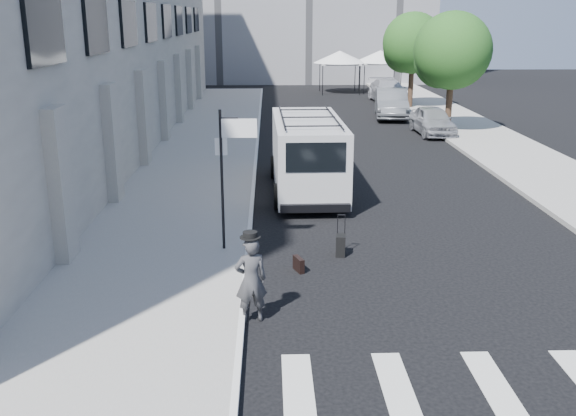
{
  "coord_description": "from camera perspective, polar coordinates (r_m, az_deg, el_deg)",
  "views": [
    {
      "loc": [
        -1.43,
        -12.04,
        5.79
      ],
      "look_at": [
        -0.99,
        2.85,
        1.3
      ],
      "focal_mm": 40.0,
      "sensor_mm": 36.0,
      "label": 1
    }
  ],
  "objects": [
    {
      "name": "parked_car_c",
      "position": [
        45.48,
        8.89,
        10.23
      ],
      "size": [
        2.33,
        5.38,
        1.54
      ],
      "primitive_type": "imported",
      "rotation": [
        0.0,
        0.0,
        0.03
      ],
      "color": "#B3B4BB",
      "rests_on": "ground"
    },
    {
      "name": "sign_pole",
      "position": [
        15.59,
        -5.1,
        5.09
      ],
      "size": [
        1.03,
        0.07,
        3.5
      ],
      "color": "black",
      "rests_on": "sidewalk_left"
    },
    {
      "name": "suitcase",
      "position": [
        16.12,
        4.7,
        -3.3
      ],
      "size": [
        0.28,
        0.4,
        1.03
      ],
      "rotation": [
        0.0,
        0.0,
        -0.13
      ],
      "color": "black",
      "rests_on": "ground"
    },
    {
      "name": "sidewalk_left",
      "position": [
        28.76,
        -7.3,
        5.17
      ],
      "size": [
        4.5,
        48.0,
        0.15
      ],
      "primitive_type": "cube",
      "color": "gray",
      "rests_on": "ground"
    },
    {
      "name": "sidewalk_right",
      "position": [
        34.18,
        16.22,
        6.48
      ],
      "size": [
        4.0,
        56.0,
        0.15
      ],
      "primitive_type": "cube",
      "color": "gray",
      "rests_on": "ground"
    },
    {
      "name": "cargo_van",
      "position": [
        21.77,
        1.7,
        4.82
      ],
      "size": [
        2.48,
        6.72,
        2.49
      ],
      "rotation": [
        0.0,
        0.0,
        0.02
      ],
      "color": "beige",
      "rests_on": "ground"
    },
    {
      "name": "briefcase",
      "position": [
        15.14,
        0.95,
        -5.02
      ],
      "size": [
        0.27,
        0.45,
        0.34
      ],
      "primitive_type": "cube",
      "rotation": [
        0.0,
        0.0,
        0.36
      ],
      "color": "black",
      "rests_on": "ground"
    },
    {
      "name": "tree_far",
      "position": [
        42.19,
        10.86,
        14.01
      ],
      "size": [
        3.8,
        3.83,
        6.03
      ],
      "color": "black",
      "rests_on": "ground"
    },
    {
      "name": "ground",
      "position": [
        13.44,
        4.65,
        -8.81
      ],
      "size": [
        120.0,
        120.0,
        0.0
      ],
      "primitive_type": "plane",
      "color": "black",
      "rests_on": "ground"
    },
    {
      "name": "parked_car_b",
      "position": [
        38.53,
        9.16,
        9.16
      ],
      "size": [
        2.37,
        5.22,
        1.66
      ],
      "primitive_type": "imported",
      "rotation": [
        0.0,
        0.0,
        -0.12
      ],
      "color": "#5C5F64",
      "rests_on": "ground"
    },
    {
      "name": "businessman",
      "position": [
        12.52,
        -3.31,
        -6.41
      ],
      "size": [
        0.71,
        0.55,
        1.74
      ],
      "primitive_type": "imported",
      "rotation": [
        0.0,
        0.0,
        3.38
      ],
      "color": "#39393B",
      "rests_on": "ground"
    },
    {
      "name": "tent_right",
      "position": [
        51.37,
        8.21,
        13.17
      ],
      "size": [
        4.0,
        4.0,
        3.2
      ],
      "color": "black",
      "rests_on": "ground"
    },
    {
      "name": "building_left",
      "position": [
        31.69,
        -21.07,
        16.08
      ],
      "size": [
        10.0,
        44.0,
        12.0
      ],
      "primitive_type": "cube",
      "color": "gray",
      "rests_on": "ground"
    },
    {
      "name": "tent_left",
      "position": [
        50.43,
        4.62,
        13.21
      ],
      "size": [
        4.0,
        4.0,
        3.2
      ],
      "color": "black",
      "rests_on": "ground"
    },
    {
      "name": "tree_near",
      "position": [
        33.46,
        14.18,
        13.16
      ],
      "size": [
        3.8,
        3.83,
        6.03
      ],
      "color": "black",
      "rests_on": "ground"
    },
    {
      "name": "parked_car_a",
      "position": [
        33.39,
        12.72,
        7.6
      ],
      "size": [
        1.79,
        4.2,
        1.41
      ],
      "primitive_type": "imported",
      "rotation": [
        0.0,
        0.0,
        0.03
      ],
      "color": "#9EA0A6",
      "rests_on": "ground"
    }
  ]
}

